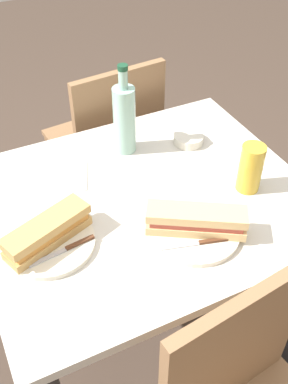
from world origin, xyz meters
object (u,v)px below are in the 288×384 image
(plate_near, at_px, (195,231))
(water_bottle, at_px, (124,118))
(baguette_sandwich_far, at_px, (47,232))
(olive_bowl, at_px, (189,139))
(knife_far, at_px, (66,249))
(chair_near, at_px, (110,143))
(baguette_sandwich_near, at_px, (196,220))
(beer_glass, at_px, (251,168))
(knife_near, at_px, (199,243))
(dining_table, at_px, (144,228))
(plate_far, at_px, (50,243))

(plate_near, distance_m, water_bottle, 0.44)
(baguette_sandwich_far, relative_size, olive_bowl, 2.48)
(olive_bowl, bearing_deg, knife_far, 28.78)
(knife_far, bearing_deg, chair_near, -119.78)
(baguette_sandwich_near, height_order, beer_glass, beer_glass)
(baguette_sandwich_near, distance_m, water_bottle, 0.43)
(knife_near, relative_size, baguette_sandwich_far, 0.71)
(knife_near, relative_size, olive_bowl, 1.76)
(knife_near, distance_m, water_bottle, 0.49)
(beer_glass, height_order, olive_bowl, beer_glass)
(knife_near, distance_m, olive_bowl, 0.47)
(chair_near, xyz_separation_m, beer_glass, (-0.16, 0.69, 0.30))
(olive_bowl, bearing_deg, plate_near, 62.33)
(plate_near, distance_m, knife_near, 0.05)
(dining_table, bearing_deg, chair_near, -102.44)
(beer_glass, xyz_separation_m, olive_bowl, (0.04, -0.28, -0.06))
(chair_near, height_order, olive_bowl, chair_near)
(knife_far, bearing_deg, plate_far, -58.07)
(dining_table, bearing_deg, beer_glass, 161.81)
(plate_near, xyz_separation_m, water_bottle, (0.01, -0.43, 0.11))
(dining_table, relative_size, beer_glass, 6.38)
(knife_near, height_order, olive_bowl, olive_bowl)
(knife_near, distance_m, beer_glass, 0.29)
(baguette_sandwich_near, relative_size, olive_bowl, 2.58)
(chair_near, bearing_deg, olive_bowl, 106.31)
(chair_near, distance_m, baguette_sandwich_far, 0.83)
(baguette_sandwich_near, distance_m, knife_far, 0.34)
(baguette_sandwich_near, distance_m, baguette_sandwich_far, 0.38)
(dining_table, xyz_separation_m, baguette_sandwich_far, (0.30, 0.06, 0.18))
(chair_near, height_order, knife_far, chair_near)
(plate_near, xyz_separation_m, plate_far, (0.36, -0.13, 0.00))
(chair_near, distance_m, knife_near, 0.87)
(water_bottle, relative_size, beer_glass, 1.99)
(chair_near, relative_size, baguette_sandwich_near, 3.39)
(knife_far, bearing_deg, baguette_sandwich_far, -58.07)
(chair_near, relative_size, olive_bowl, 8.77)
(baguette_sandwich_near, height_order, olive_bowl, baguette_sandwich_near)
(water_bottle, bearing_deg, plate_far, 40.35)
(plate_near, distance_m, knife_far, 0.34)
(water_bottle, bearing_deg, dining_table, 78.65)
(baguette_sandwich_near, height_order, baguette_sandwich_far, same)
(plate_far, distance_m, water_bottle, 0.47)
(water_bottle, bearing_deg, baguette_sandwich_near, 91.57)
(chair_near, xyz_separation_m, plate_far, (0.43, 0.65, 0.24))
(dining_table, relative_size, baguette_sandwich_near, 3.69)
(baguette_sandwich_near, height_order, plate_far, baguette_sandwich_near)
(baguette_sandwich_near, relative_size, baguette_sandwich_far, 1.04)
(dining_table, relative_size, plate_far, 4.00)
(chair_near, height_order, knife_near, chair_near)
(knife_near, xyz_separation_m, knife_far, (0.31, -0.13, 0.00))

